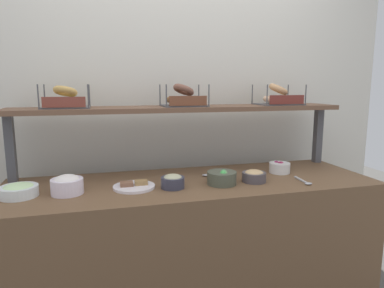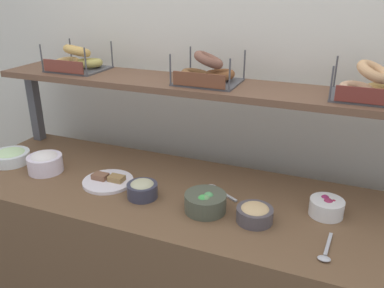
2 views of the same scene
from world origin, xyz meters
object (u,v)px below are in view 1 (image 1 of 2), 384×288
object	(u,v)px
bowl_hummus	(254,176)
serving_spoon_by_edge	(305,182)
bowl_veggie_mix	(222,178)
serving_plate_white	(134,186)
bowl_cream_cheese	(67,184)
serving_spoon_near_plate	(212,176)
bagel_basket_plain	(278,98)
bowl_tuna_salad	(173,181)
bowl_beet_salad	(279,167)
bowl_scallion_spread	(19,190)
bagel_basket_sesame	(65,100)
bagel_basket_cinnamon_raisin	(183,99)

from	to	relation	value
bowl_hummus	serving_spoon_by_edge	xyz separation A→B (m)	(0.28, -0.10, -0.03)
bowl_veggie_mix	serving_plate_white	size ratio (longest dim) A/B	0.73
serving_plate_white	bowl_cream_cheese	bearing A→B (deg)	-178.08
serving_spoon_near_plate	bagel_basket_plain	world-z (taller)	bagel_basket_plain
bowl_tuna_salad	bowl_beet_salad	bearing A→B (deg)	11.59
bowl_hummus	bowl_scallion_spread	world-z (taller)	bowl_hummus
bagel_basket_plain	bowl_cream_cheese	bearing A→B (deg)	-166.40
bagel_basket_sesame	bagel_basket_cinnamon_raisin	xyz separation A→B (m)	(0.73, -0.01, 0.00)
serving_plate_white	bowl_hummus	bearing A→B (deg)	-4.23
bowl_tuna_salad	bowl_scallion_spread	size ratio (longest dim) A/B	0.70
bowl_beet_salad	bagel_basket_plain	world-z (taller)	bagel_basket_plain
bagel_basket_plain	bowl_hummus	bearing A→B (deg)	-132.45
serving_spoon_by_edge	bowl_hummus	bearing A→B (deg)	159.44
bowl_cream_cheese	bagel_basket_cinnamon_raisin	bearing A→B (deg)	25.26
bowl_tuna_salad	serving_plate_white	xyz separation A→B (m)	(-0.21, 0.05, -0.03)
bowl_tuna_salad	serving_plate_white	bearing A→B (deg)	166.07
serving_spoon_by_edge	bagel_basket_sesame	distance (m)	1.50
bowl_tuna_salad	bowl_veggie_mix	bearing A→B (deg)	-0.32
bowl_hummus	serving_spoon_by_edge	bearing A→B (deg)	-20.56
bowl_beet_salad	bowl_tuna_salad	bearing A→B (deg)	-168.41
bowl_beet_salad	bagel_basket_cinnamon_raisin	bearing A→B (deg)	159.31
bowl_scallion_spread	bowl_veggie_mix	xyz separation A→B (m)	(1.08, -0.06, 0.01)
bowl_cream_cheese	serving_spoon_by_edge	bearing A→B (deg)	-6.19
bowl_hummus	serving_spoon_near_plate	size ratio (longest dim) A/B	0.87
serving_spoon_by_edge	bagel_basket_cinnamon_raisin	bearing A→B (deg)	142.02
serving_plate_white	bagel_basket_cinnamon_raisin	size ratio (longest dim) A/B	0.82
bowl_tuna_salad	bagel_basket_sesame	distance (m)	0.82
bowl_tuna_salad	serving_spoon_by_edge	distance (m)	0.78
bowl_tuna_salad	bagel_basket_sesame	xyz separation A→B (m)	(-0.57, 0.39, 0.44)
bowl_veggie_mix	serving_spoon_by_edge	xyz separation A→B (m)	(0.48, -0.10, -0.03)
bowl_cream_cheese	serving_spoon_near_plate	size ratio (longest dim) A/B	1.01
bowl_veggie_mix	bagel_basket_sesame	world-z (taller)	bagel_basket_sesame
serving_spoon_by_edge	bagel_basket_cinnamon_raisin	distance (m)	0.91
serving_spoon_near_plate	bagel_basket_cinnamon_raisin	bearing A→B (deg)	122.11
bowl_hummus	bagel_basket_sesame	bearing A→B (deg)	160.02
bowl_beet_salad	bowl_scallion_spread	bearing A→B (deg)	-176.33
bowl_scallion_spread	bagel_basket_sesame	xyz separation A→B (m)	(0.22, 0.33, 0.44)
bagel_basket_sesame	bagel_basket_plain	distance (m)	1.41
bowl_tuna_salad	bagel_basket_sesame	size ratio (longest dim) A/B	0.48
bowl_beet_salad	serving_spoon_by_edge	xyz separation A→B (m)	(0.02, -0.26, -0.03)
bowl_hummus	serving_plate_white	size ratio (longest dim) A/B	0.61
bowl_veggie_mix	bagel_basket_sesame	bearing A→B (deg)	155.73
bowl_beet_salad	serving_spoon_by_edge	size ratio (longest dim) A/B	0.76
serving_spoon_by_edge	bagel_basket_sesame	bearing A→B (deg)	159.90
bowl_hummus	bowl_scallion_spread	xyz separation A→B (m)	(-1.29, 0.05, -0.00)
bowl_veggie_mix	bagel_basket_sesame	size ratio (longest dim) A/B	0.61
bowl_hummus	serving_plate_white	world-z (taller)	bowl_hummus
bagel_basket_sesame	bowl_tuna_salad	bearing A→B (deg)	-34.07
bowl_veggie_mix	bagel_basket_plain	bearing A→B (deg)	34.68
bowl_tuna_salad	bagel_basket_plain	xyz separation A→B (m)	(0.84, 0.38, 0.44)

